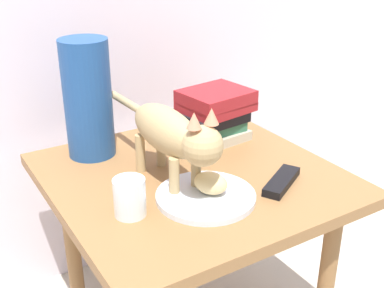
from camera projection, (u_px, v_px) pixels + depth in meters
side_table at (192, 197)px, 1.26m from camera, size 0.69×0.68×0.52m
plate at (206, 196)px, 1.11m from camera, size 0.23×0.23×0.01m
bread_roll at (211, 183)px, 1.10m from camera, size 0.09×0.10×0.05m
cat at (172, 134)px, 1.13m from camera, size 0.10×0.48×0.23m
book_stack at (213, 114)px, 1.40m from camera, size 0.21×0.18×0.15m
green_vase at (88, 99)px, 1.27m from camera, size 0.13×0.13×0.32m
candle_jar at (130, 199)px, 1.04m from camera, size 0.07×0.07×0.08m
tv_remote at (282, 181)px, 1.17m from camera, size 0.15×0.11×0.02m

